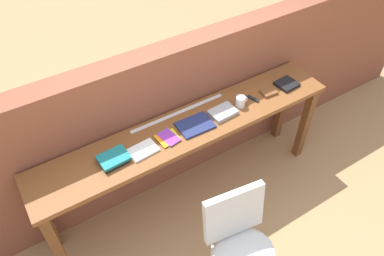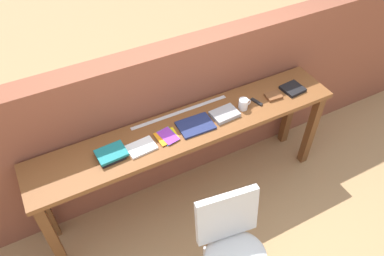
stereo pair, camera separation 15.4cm
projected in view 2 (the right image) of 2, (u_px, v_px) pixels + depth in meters
ground_plane at (205, 218)px, 3.29m from camera, size 40.00×40.00×0.00m
brick_wall_back at (171, 117)px, 3.20m from camera, size 6.00×0.20×1.39m
sideboard at (189, 138)px, 2.96m from camera, size 2.50×0.44×0.88m
chair_white_moulded at (233, 243)px, 2.55m from camera, size 0.50×0.51×0.89m
book_stack_leftmost at (111, 154)px, 2.62m from camera, size 0.22×0.17×0.04m
magazine_cycling at (141, 147)px, 2.69m from camera, size 0.21×0.16×0.02m
pamphlet_pile_colourful at (168, 136)px, 2.77m from camera, size 0.16×0.19×0.01m
book_open_centre at (196, 125)px, 2.85m from camera, size 0.27×0.20×0.02m
book_grey_hardcover at (225, 114)px, 2.93m from camera, size 0.22×0.16×0.03m
mug at (244, 104)px, 2.97m from camera, size 0.11×0.08×0.09m
multitool_folded at (257, 102)px, 3.04m from camera, size 0.05×0.11×0.02m
leather_journal_brown at (273, 96)px, 3.09m from camera, size 0.14×0.11×0.02m
book_repair_rightmost at (293, 89)px, 3.16m from camera, size 0.18×0.17×0.03m
ruler_metal_back_edge at (180, 112)px, 2.97m from camera, size 0.83×0.03×0.00m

